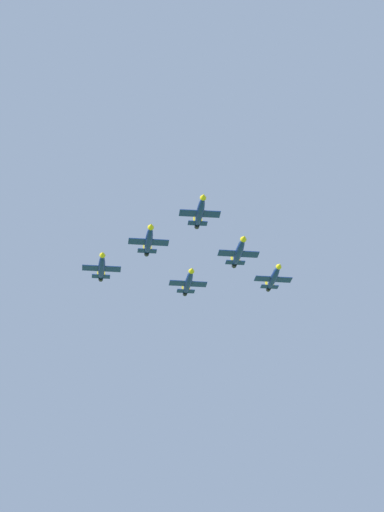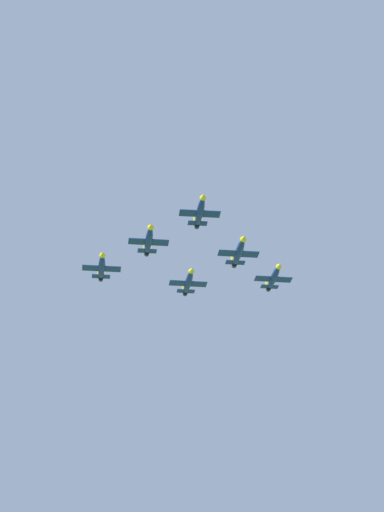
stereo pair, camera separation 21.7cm
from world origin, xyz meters
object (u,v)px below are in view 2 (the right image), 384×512
Objects in this scene: jet_lead at (200,212)px; jet_right_outer at (102,267)px; jet_right_wingman at (149,240)px; jet_left_wingman at (239,252)px; jet_left_outer at (274,277)px; jet_slot_rear at (188,282)px.

jet_lead is 0.98× the size of jet_right_outer.
jet_right_outer is (7.33, -17.90, -1.80)m from jet_right_wingman.
jet_left_wingman is 40.37m from jet_right_outer.
jet_lead is 38.93m from jet_left_outer.
jet_lead is 19.41m from jet_right_wingman.
jet_left_wingman is 1.04× the size of jet_slot_rear.
jet_lead is 0.96× the size of jet_left_wingman.
jet_left_wingman is at bearing -40.93° from jet_left_outer.
jet_left_outer is at bearing 89.63° from jet_right_outer.
jet_left_wingman is at bearing 68.21° from jet_right_outer.
jet_right_wingman reaches higher than jet_left_wingman.
jet_right_wingman is 20.07m from jet_slot_rear.
jet_slot_rear is at bearing -90.57° from jet_left_outer.
jet_right_wingman reaches higher than jet_right_outer.
jet_lead is 0.99× the size of jet_left_outer.
jet_right_outer is at bearing -139.81° from jet_right_wingman.
jet_left_wingman is at bearing 140.30° from jet_lead.
jet_right_outer reaches higher than jet_slot_rear.
jet_right_wingman is at bearing -90.21° from jet_left_wingman.
jet_left_outer is (-40.30, -2.34, -2.71)m from jet_right_wingman.
jet_lead is at bearing 40.19° from jet_right_wingman.
jet_right_outer is (14.66, -35.80, -3.46)m from jet_lead.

